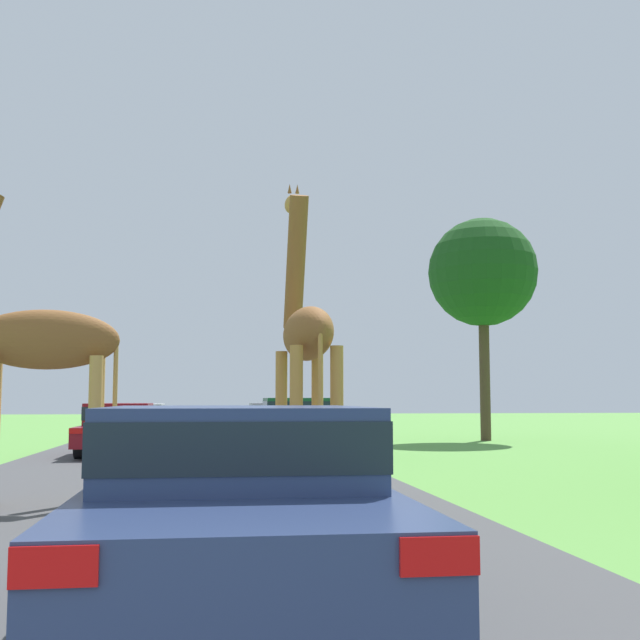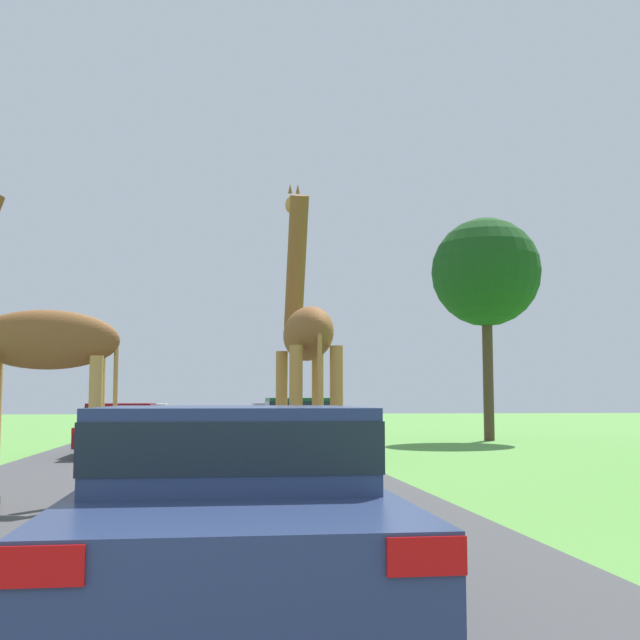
# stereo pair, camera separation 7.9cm
# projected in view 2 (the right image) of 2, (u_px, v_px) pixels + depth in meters

# --- Properties ---
(road) EXTENTS (8.25, 120.00, 0.00)m
(road) POSITION_uv_depth(u_px,v_px,m) (195.00, 439.00, 29.83)
(road) COLOR #424244
(road) RESTS_ON ground
(giraffe_near_road) EXTENTS (0.89, 2.94, 5.15)m
(giraffe_near_road) POSITION_uv_depth(u_px,v_px,m) (306.00, 340.00, 12.13)
(giraffe_near_road) COLOR #B77F3D
(giraffe_near_road) RESTS_ON ground
(giraffe_companion) EXTENTS (2.82, 0.90, 4.81)m
(giraffe_companion) POSITION_uv_depth(u_px,v_px,m) (37.00, 348.00, 11.51)
(giraffe_companion) COLOR tan
(giraffe_companion) RESTS_ON ground
(car_lead_maroon) EXTENTS (1.95, 4.54, 1.46)m
(car_lead_maroon) POSITION_uv_depth(u_px,v_px,m) (229.00, 506.00, 5.56)
(car_lead_maroon) COLOR navy
(car_lead_maroon) RESTS_ON ground
(car_queue_right) EXTENTS (1.72, 4.02, 1.35)m
(car_queue_right) POSITION_uv_depth(u_px,v_px,m) (275.00, 421.00, 28.94)
(car_queue_right) COLOR gray
(car_queue_right) RESTS_ON ground
(car_queue_left) EXTENTS (1.97, 4.07, 1.53)m
(car_queue_left) POSITION_uv_depth(u_px,v_px,m) (301.00, 426.00, 20.86)
(car_queue_left) COLOR #144C28
(car_queue_left) RESTS_ON ground
(car_far_ahead) EXTENTS (1.89, 4.69, 1.33)m
(car_far_ahead) POSITION_uv_depth(u_px,v_px,m) (143.00, 420.00, 29.38)
(car_far_ahead) COLOR silver
(car_far_ahead) RESTS_ON ground
(car_verge_right) EXTENTS (1.85, 4.80, 1.39)m
(car_verge_right) POSITION_uv_depth(u_px,v_px,m) (122.00, 427.00, 21.87)
(car_verge_right) COLOR maroon
(car_verge_right) RESTS_ON ground
(tree_right_cluster) EXTENTS (3.99, 3.99, 8.14)m
(tree_right_cluster) POSITION_uv_depth(u_px,v_px,m) (486.00, 273.00, 29.44)
(tree_right_cluster) COLOR #4C3828
(tree_right_cluster) RESTS_ON ground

